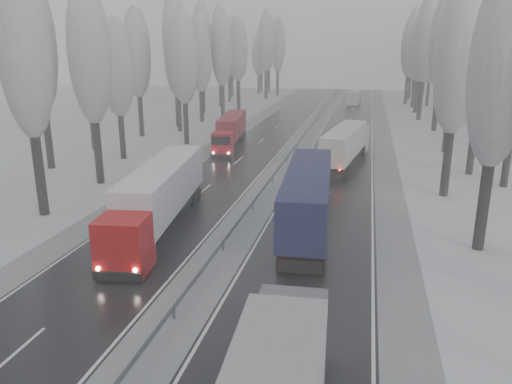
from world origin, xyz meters
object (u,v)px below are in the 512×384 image
at_px(truck_blue_box, 308,193).
at_px(truck_red_red, 231,129).
at_px(truck_red_white, 159,195).
at_px(box_truck_distant, 354,98).
at_px(truck_cream_box, 346,143).

height_order(truck_blue_box, truck_red_red, truck_blue_box).
height_order(truck_red_white, truck_red_red, truck_red_white).
xyz_separation_m(box_truck_distant, truck_red_red, (-13.26, -48.30, 0.65)).
height_order(truck_blue_box, truck_red_white, truck_blue_box).
xyz_separation_m(truck_blue_box, truck_red_white, (-9.58, -2.33, -0.06)).
xyz_separation_m(truck_blue_box, truck_cream_box, (1.58, 19.71, -0.23)).
distance_m(truck_cream_box, truck_red_white, 24.70).
distance_m(truck_cream_box, truck_red_red, 16.04).
xyz_separation_m(truck_red_white, truck_red_red, (-3.13, 29.32, -0.36)).
bearing_deg(truck_red_white, truck_red_red, 89.09).
bearing_deg(box_truck_distant, truck_red_white, -93.60).
height_order(box_truck_distant, truck_red_red, truck_red_red).
distance_m(truck_red_white, truck_red_red, 29.49).
relative_size(truck_blue_box, truck_red_red, 1.20).
relative_size(truck_cream_box, truck_red_white, 0.93).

